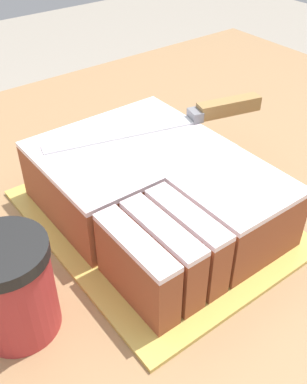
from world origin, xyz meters
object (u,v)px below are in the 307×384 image
at_px(cake_board, 154,219).
at_px(coffee_cup, 12,288).
at_px(knife, 203,113).
at_px(cake, 153,190).

xyz_separation_m(cake_board, coffee_cup, (-0.22, -0.05, 0.06)).
xyz_separation_m(knife, coffee_cup, (-0.36, -0.10, -0.04)).
height_order(cake, knife, knife).
xyz_separation_m(cake_board, cake, (0.00, 0.00, 0.05)).
relative_size(cake_board, knife, 1.11).
relative_size(cake, knife, 0.96).
distance_m(cake, knife, 0.15).
xyz_separation_m(cake_board, knife, (0.13, 0.05, 0.10)).
bearing_deg(knife, coffee_cup, 31.09).
relative_size(knife, coffee_cup, 2.82).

